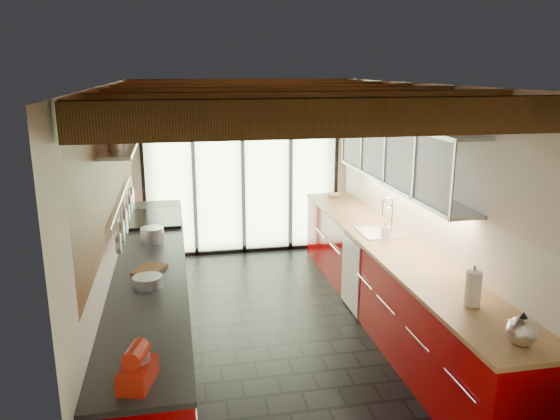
% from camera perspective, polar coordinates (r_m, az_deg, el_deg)
% --- Properties ---
extents(ground, '(5.50, 5.50, 0.00)m').
position_cam_1_polar(ground, '(6.01, -0.32, -12.63)').
color(ground, black).
rests_on(ground, ground).
extents(room_shell, '(5.50, 5.50, 5.50)m').
position_cam_1_polar(room_shell, '(5.45, -0.35, 3.00)').
color(room_shell, silver).
rests_on(room_shell, ground).
extents(ceiling_beams, '(3.14, 5.06, 4.90)m').
position_cam_1_polar(ceiling_beams, '(5.72, -1.08, 11.72)').
color(ceiling_beams, '#593316').
rests_on(ceiling_beams, ground).
extents(glass_door, '(2.95, 0.10, 2.90)m').
position_cam_1_polar(glass_door, '(8.08, -3.94, 6.82)').
color(glass_door, '#C6EAAD').
rests_on(glass_door, ground).
extents(left_counter, '(0.68, 5.00, 0.92)m').
position_cam_1_polar(left_counter, '(5.73, -13.12, -9.33)').
color(left_counter, '#960204').
rests_on(left_counter, ground).
extents(range_stove, '(0.66, 0.90, 0.97)m').
position_cam_1_polar(range_stove, '(7.08, -12.79, -4.55)').
color(range_stove, silver).
rests_on(range_stove, ground).
extents(right_counter, '(0.68, 5.00, 0.92)m').
position_cam_1_polar(right_counter, '(6.16, 11.49, -7.52)').
color(right_counter, '#960204').
rests_on(right_counter, ground).
extents(sink_assembly, '(0.45, 0.52, 0.43)m').
position_cam_1_polar(sink_assembly, '(6.35, 10.47, -2.02)').
color(sink_assembly, silver).
rests_on(sink_assembly, right_counter).
extents(upper_cabinets_right, '(0.34, 3.00, 3.00)m').
position_cam_1_polar(upper_cabinets_right, '(6.12, 12.45, 5.81)').
color(upper_cabinets_right, silver).
rests_on(upper_cabinets_right, ground).
extents(left_wall_fixtures, '(0.28, 2.60, 0.96)m').
position_cam_1_polar(left_wall_fixtures, '(5.60, -15.83, 4.31)').
color(left_wall_fixtures, silver).
rests_on(left_wall_fixtures, ground).
extents(stand_mixer, '(0.24, 0.33, 0.27)m').
position_cam_1_polar(stand_mixer, '(3.48, -14.68, -15.65)').
color(stand_mixer, red).
rests_on(stand_mixer, left_counter).
extents(pot_large, '(0.33, 0.33, 0.16)m').
position_cam_1_polar(pot_large, '(6.08, -13.21, -2.53)').
color(pot_large, silver).
rests_on(pot_large, left_counter).
extents(pot_small, '(0.33, 0.33, 0.10)m').
position_cam_1_polar(pot_small, '(4.87, -13.65, -7.30)').
color(pot_small, silver).
rests_on(pot_small, left_counter).
extents(cutting_board, '(0.34, 0.38, 0.03)m').
position_cam_1_polar(cutting_board, '(5.25, -13.46, -6.06)').
color(cutting_board, brown).
rests_on(cutting_board, left_counter).
extents(kettle, '(0.25, 0.28, 0.25)m').
position_cam_1_polar(kettle, '(4.13, 23.95, -11.35)').
color(kettle, silver).
rests_on(kettle, right_counter).
extents(paper_towel, '(0.15, 0.15, 0.34)m').
position_cam_1_polar(paper_towel, '(4.60, 19.53, -7.80)').
color(paper_towel, white).
rests_on(paper_towel, right_counter).
extents(soap_bottle, '(0.11, 0.11, 0.20)m').
position_cam_1_polar(soap_bottle, '(6.14, 11.05, -2.02)').
color(soap_bottle, silver).
rests_on(soap_bottle, right_counter).
extents(bowl, '(0.24, 0.24, 0.05)m').
position_cam_1_polar(bowl, '(8.04, 5.58, 1.55)').
color(bowl, silver).
rests_on(bowl, right_counter).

